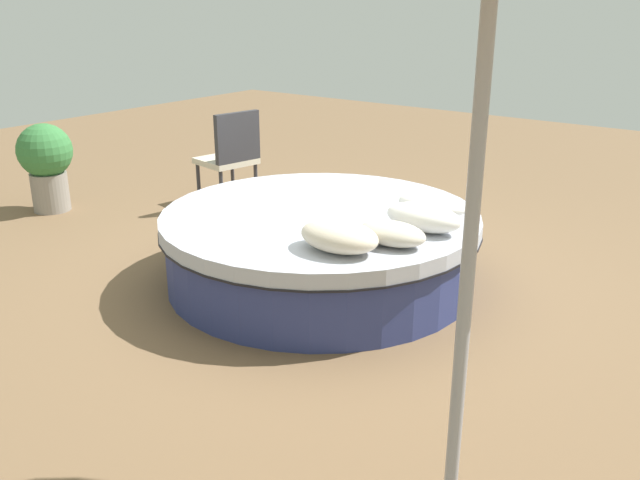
{
  "coord_description": "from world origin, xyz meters",
  "views": [
    {
      "loc": [
        -2.91,
        3.87,
        2.09
      ],
      "look_at": [
        0.0,
        0.0,
        0.33
      ],
      "focal_mm": 38.1,
      "sensor_mm": 36.0,
      "label": 1
    }
  ],
  "objects_px": {
    "throw_pillow_0": "(339,236)",
    "throw_pillow_1": "(392,233)",
    "round_bed": "(320,246)",
    "throw_pillow_3": "(432,204)",
    "patio_chair": "(231,152)",
    "planter": "(46,161)",
    "throw_pillow_2": "(423,217)"
  },
  "relations": [
    {
      "from": "round_bed",
      "to": "throw_pillow_1",
      "type": "height_order",
      "value": "throw_pillow_1"
    },
    {
      "from": "round_bed",
      "to": "patio_chair",
      "type": "relative_size",
      "value": 2.45
    },
    {
      "from": "throw_pillow_1",
      "to": "planter",
      "type": "distance_m",
      "value": 4.08
    },
    {
      "from": "patio_chair",
      "to": "planter",
      "type": "distance_m",
      "value": 1.85
    },
    {
      "from": "throw_pillow_1",
      "to": "throw_pillow_2",
      "type": "xyz_separation_m",
      "value": [
        -0.03,
        -0.37,
        0.02
      ]
    },
    {
      "from": "throw_pillow_1",
      "to": "throw_pillow_3",
      "type": "relative_size",
      "value": 0.88
    },
    {
      "from": "throw_pillow_0",
      "to": "throw_pillow_3",
      "type": "height_order",
      "value": "throw_pillow_0"
    },
    {
      "from": "round_bed",
      "to": "throw_pillow_2",
      "type": "height_order",
      "value": "throw_pillow_2"
    },
    {
      "from": "patio_chair",
      "to": "throw_pillow_1",
      "type": "bearing_deg",
      "value": -105.66
    },
    {
      "from": "throw_pillow_0",
      "to": "throw_pillow_1",
      "type": "bearing_deg",
      "value": -124.74
    },
    {
      "from": "throw_pillow_2",
      "to": "throw_pillow_3",
      "type": "height_order",
      "value": "throw_pillow_2"
    },
    {
      "from": "throw_pillow_3",
      "to": "planter",
      "type": "height_order",
      "value": "planter"
    },
    {
      "from": "patio_chair",
      "to": "planter",
      "type": "height_order",
      "value": "patio_chair"
    },
    {
      "from": "throw_pillow_1",
      "to": "throw_pillow_2",
      "type": "relative_size",
      "value": 0.85
    },
    {
      "from": "throw_pillow_0",
      "to": "throw_pillow_1",
      "type": "relative_size",
      "value": 1.15
    },
    {
      "from": "round_bed",
      "to": "throw_pillow_3",
      "type": "xyz_separation_m",
      "value": [
        -0.7,
        -0.45,
        0.35
      ]
    },
    {
      "from": "planter",
      "to": "patio_chair",
      "type": "bearing_deg",
      "value": -136.21
    },
    {
      "from": "round_bed",
      "to": "throw_pillow_3",
      "type": "height_order",
      "value": "throw_pillow_3"
    },
    {
      "from": "throw_pillow_0",
      "to": "throw_pillow_3",
      "type": "distance_m",
      "value": 1.02
    },
    {
      "from": "patio_chair",
      "to": "planter",
      "type": "xyz_separation_m",
      "value": [
        1.33,
        1.28,
        -0.04
      ]
    },
    {
      "from": "throw_pillow_2",
      "to": "throw_pillow_3",
      "type": "xyz_separation_m",
      "value": [
        0.12,
        -0.35,
        -0.01
      ]
    },
    {
      "from": "throw_pillow_0",
      "to": "patio_chair",
      "type": "xyz_separation_m",
      "value": [
        2.53,
        -1.64,
        -0.09
      ]
    },
    {
      "from": "round_bed",
      "to": "planter",
      "type": "height_order",
      "value": "planter"
    },
    {
      "from": "throw_pillow_3",
      "to": "throw_pillow_0",
      "type": "bearing_deg",
      "value": 83.28
    },
    {
      "from": "round_bed",
      "to": "throw_pillow_3",
      "type": "relative_size",
      "value": 4.44
    },
    {
      "from": "round_bed",
      "to": "throw_pillow_2",
      "type": "relative_size",
      "value": 4.31
    },
    {
      "from": "throw_pillow_0",
      "to": "throw_pillow_1",
      "type": "height_order",
      "value": "throw_pillow_0"
    },
    {
      "from": "round_bed",
      "to": "patio_chair",
      "type": "distance_m",
      "value": 2.25
    },
    {
      "from": "patio_chair",
      "to": "round_bed",
      "type": "bearing_deg",
      "value": -108.41
    },
    {
      "from": "throw_pillow_1",
      "to": "throw_pillow_2",
      "type": "distance_m",
      "value": 0.37
    },
    {
      "from": "round_bed",
      "to": "throw_pillow_2",
      "type": "xyz_separation_m",
      "value": [
        -0.82,
        -0.1,
        0.36
      ]
    },
    {
      "from": "throw_pillow_1",
      "to": "patio_chair",
      "type": "xyz_separation_m",
      "value": [
        2.74,
        -1.34,
        -0.07
      ]
    }
  ]
}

